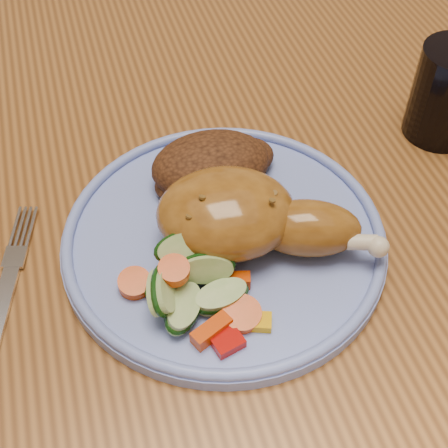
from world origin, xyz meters
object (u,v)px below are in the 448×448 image
object	(u,v)px
dining_table	(209,212)
chair_far	(127,46)
plate	(224,240)
fork	(3,300)

from	to	relation	value
dining_table	chair_far	xyz separation A→B (m)	(0.00, 0.63, -0.17)
dining_table	plate	size ratio (longest dim) A/B	4.90
chair_far	plate	distance (m)	0.79
plate	dining_table	bearing A→B (deg)	81.94
chair_far	plate	xyz separation A→B (m)	(-0.02, -0.74, 0.26)
plate	chair_far	bearing A→B (deg)	88.74
chair_far	fork	size ratio (longest dim) A/B	5.46
dining_table	plate	xyz separation A→B (m)	(-0.02, -0.11, 0.09)
dining_table	fork	xyz separation A→B (m)	(-0.21, -0.12, 0.09)
chair_far	plate	bearing A→B (deg)	-91.26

